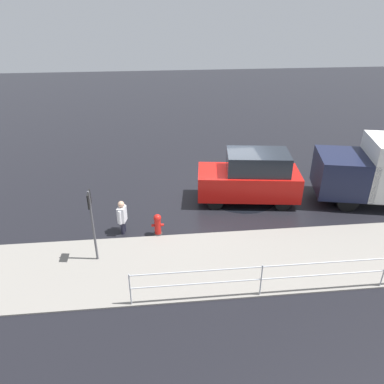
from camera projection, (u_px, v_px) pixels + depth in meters
ground_plane at (228, 197)px, 15.32m from camera, size 60.00×60.00×0.00m
kerb_strip at (253, 260)px, 11.61m from camera, size 24.00×3.20×0.04m
moving_hatchback at (251, 177)px, 14.56m from camera, size 4.09×2.21×2.06m
fire_hydrant at (158, 225)px, 12.69m from camera, size 0.42×0.31×0.80m
pedestrian at (122, 215)px, 12.69m from camera, size 0.32×0.56×1.22m
metal_railing at (325, 270)px, 10.05m from camera, size 10.45×0.04×1.05m
sign_post at (92, 216)px, 10.91m from camera, size 0.07×0.44×2.40m
puddle_patch at (242, 196)px, 15.33m from camera, size 2.78×2.78×0.01m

